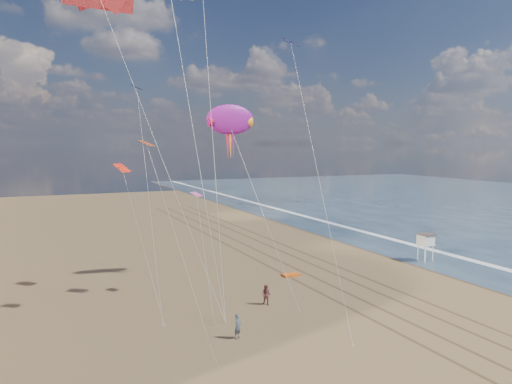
% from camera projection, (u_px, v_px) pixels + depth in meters
% --- Properties ---
extents(ground, '(260.00, 260.00, 0.00)m').
position_uv_depth(ground, '(505.00, 378.00, 30.91)').
color(ground, brown).
rests_on(ground, ground).
extents(wet_sand, '(260.00, 260.00, 0.00)m').
position_uv_depth(wet_sand, '(365.00, 240.00, 74.98)').
color(wet_sand, '#42301E').
rests_on(wet_sand, ground).
extents(foam, '(260.00, 260.00, 0.00)m').
position_uv_depth(foam, '(388.00, 238.00, 76.69)').
color(foam, white).
rests_on(foam, ground).
extents(tracks, '(7.68, 120.00, 0.01)m').
position_uv_depth(tracks, '(302.00, 266.00, 59.19)').
color(tracks, brown).
rests_on(tracks, ground).
extents(lifeguard_stand, '(1.87, 1.87, 3.37)m').
position_uv_depth(lifeguard_stand, '(426.00, 240.00, 61.67)').
color(lifeguard_stand, silver).
rests_on(lifeguard_stand, ground).
extents(grounded_kite, '(1.91, 1.22, 0.22)m').
position_uv_depth(grounded_kite, '(291.00, 275.00, 54.78)').
color(grounded_kite, orange).
rests_on(grounded_kite, ground).
extents(show_kite, '(4.90, 7.07, 20.81)m').
position_uv_depth(show_kite, '(230.00, 120.00, 52.51)').
color(show_kite, '#971796').
rests_on(show_kite, ground).
extents(kite_flyer_a, '(0.82, 0.75, 1.88)m').
position_uv_depth(kite_flyer_a, '(238.00, 326.00, 37.07)').
color(kite_flyer_a, '#525D69').
rests_on(kite_flyer_a, ground).
extents(kite_flyer_b, '(1.12, 1.13, 1.85)m').
position_uv_depth(kite_flyer_b, '(266.00, 295.00, 44.82)').
color(kite_flyer_b, '#8F494A').
rests_on(kite_flyer_b, ground).
extents(small_kites, '(15.10, 12.64, 14.08)m').
position_uv_depth(small_kites, '(182.00, 122.00, 45.56)').
color(small_kites, red).
rests_on(small_kites, ground).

